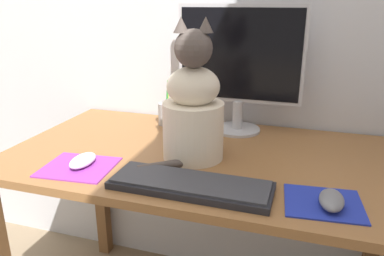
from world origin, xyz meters
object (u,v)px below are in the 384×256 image
object	(u,v)px
computer_mouse_right	(332,200)
keyboard	(191,185)
monitor	(240,63)
cat	(193,109)
computer_mouse_left	(83,160)
pen_cup	(167,113)

from	to	relation	value
computer_mouse_right	keyboard	bearing A→B (deg)	-178.14
monitor	cat	world-z (taller)	monitor
monitor	computer_mouse_left	world-z (taller)	monitor
monitor	keyboard	xyz separation A→B (m)	(-0.03, -0.48, -0.24)
keyboard	computer_mouse_right	world-z (taller)	computer_mouse_right
computer_mouse_left	keyboard	bearing A→B (deg)	-5.76
keyboard	pen_cup	size ratio (longest dim) A/B	2.42
computer_mouse_right	pen_cup	world-z (taller)	pen_cup
monitor	computer_mouse_right	size ratio (longest dim) A/B	4.37
monitor	pen_cup	xyz separation A→B (m)	(-0.28, -0.01, -0.21)
computer_mouse_left	pen_cup	distance (m)	0.45
monitor	computer_mouse_left	distance (m)	0.63
computer_mouse_left	pen_cup	xyz separation A→B (m)	(0.09, 0.44, 0.03)
keyboard	computer_mouse_left	bearing A→B (deg)	174.76
computer_mouse_left	computer_mouse_right	distance (m)	0.68
cat	pen_cup	world-z (taller)	cat
keyboard	computer_mouse_left	size ratio (longest dim) A/B	3.94
keyboard	computer_mouse_right	size ratio (longest dim) A/B	4.08
computer_mouse_left	monitor	bearing A→B (deg)	50.82
computer_mouse_left	pen_cup	size ratio (longest dim) A/B	0.61
monitor	keyboard	bearing A→B (deg)	-93.11
monitor	cat	bearing A→B (deg)	-105.83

